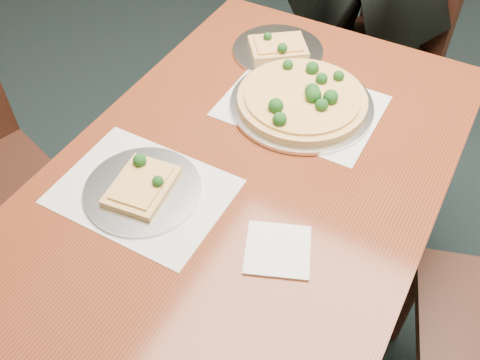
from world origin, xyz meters
The scene contains 9 objects.
ground centered at (0.00, 0.00, 0.00)m, with size 8.00×8.00×0.00m, color black.
dining_table centered at (-0.14, -0.36, 0.66)m, with size 0.90×1.50×0.75m.
chair_far centered at (-0.11, 0.81, 0.52)m, with size 0.54×0.54×0.91m.
placemat_main centered at (-0.12, -0.03, 0.75)m, with size 0.42×0.32×0.00m, color white.
placemat_near centered at (-0.32, -0.50, 0.75)m, with size 0.40×0.30×0.00m, color white.
pizza_pan centered at (-0.12, -0.03, 0.77)m, with size 0.40×0.40×0.07m.
slice_plate_near centered at (-0.32, -0.50, 0.76)m, with size 0.28×0.28×0.06m.
slice_plate_far centered at (-0.30, 0.17, 0.76)m, with size 0.28×0.28×0.06m.
napkin centered at (0.03, -0.50, 0.75)m, with size 0.14×0.14×0.01m, color white.
Camera 1 is at (0.28, -1.12, 1.71)m, focal length 40.00 mm.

